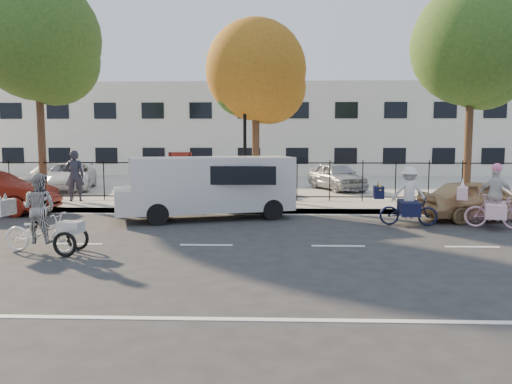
{
  "coord_description": "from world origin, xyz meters",
  "views": [
    {
      "loc": [
        1.53,
        -11.14,
        2.4
      ],
      "look_at": [
        1.1,
        1.2,
        1.1
      ],
      "focal_mm": 35.0,
      "sensor_mm": 36.0,
      "label": 1
    }
  ],
  "objects_px": {
    "zebra_trike": "(40,222)",
    "lot_car_d": "(337,176)",
    "gold_sedan": "(480,200)",
    "pedestrian": "(75,176)",
    "white_van": "(208,185)",
    "lamppost": "(245,120)",
    "bull_bike": "(408,202)",
    "lot_car_a": "(54,176)",
    "lot_car_c": "(235,176)",
    "lot_car_b": "(69,176)",
    "unicorn_bike": "(494,204)"
  },
  "relations": [
    {
      "from": "zebra_trike",
      "to": "lot_car_d",
      "type": "xyz_separation_m",
      "value": [
        7.8,
        12.06,
        0.12
      ]
    },
    {
      "from": "gold_sedan",
      "to": "pedestrian",
      "type": "relative_size",
      "value": 1.93
    },
    {
      "from": "gold_sedan",
      "to": "pedestrian",
      "type": "distance_m",
      "value": 13.77
    },
    {
      "from": "zebra_trike",
      "to": "white_van",
      "type": "bearing_deg",
      "value": -24.72
    },
    {
      "from": "lamppost",
      "to": "lot_car_d",
      "type": "height_order",
      "value": "lamppost"
    },
    {
      "from": "zebra_trike",
      "to": "bull_bike",
      "type": "bearing_deg",
      "value": -59.6
    },
    {
      "from": "lot_car_a",
      "to": "lot_car_d",
      "type": "bearing_deg",
      "value": 13.57
    },
    {
      "from": "bull_bike",
      "to": "pedestrian",
      "type": "relative_size",
      "value": 0.97
    },
    {
      "from": "lot_car_a",
      "to": "lot_car_c",
      "type": "distance_m",
      "value": 8.37
    },
    {
      "from": "zebra_trike",
      "to": "gold_sedan",
      "type": "xyz_separation_m",
      "value": [
        11.12,
        4.63,
        -0.04
      ]
    },
    {
      "from": "lot_car_b",
      "to": "unicorn_bike",
      "type": "bearing_deg",
      "value": -43.13
    },
    {
      "from": "zebra_trike",
      "to": "lot_car_c",
      "type": "bearing_deg",
      "value": -9.61
    },
    {
      "from": "lamppost",
      "to": "zebra_trike",
      "type": "relative_size",
      "value": 2.17
    },
    {
      "from": "lot_car_d",
      "to": "zebra_trike",
      "type": "bearing_deg",
      "value": -142.97
    },
    {
      "from": "gold_sedan",
      "to": "lot_car_a",
      "type": "relative_size",
      "value": 0.86
    },
    {
      "from": "zebra_trike",
      "to": "pedestrian",
      "type": "xyz_separation_m",
      "value": [
        -2.31,
        7.63,
        0.43
      ]
    },
    {
      "from": "zebra_trike",
      "to": "gold_sedan",
      "type": "height_order",
      "value": "zebra_trike"
    },
    {
      "from": "lamppost",
      "to": "lot_car_a",
      "type": "xyz_separation_m",
      "value": [
        -8.9,
        4.18,
        -2.36
      ]
    },
    {
      "from": "lamppost",
      "to": "unicorn_bike",
      "type": "bearing_deg",
      "value": -32.01
    },
    {
      "from": "lamppost",
      "to": "zebra_trike",
      "type": "bearing_deg",
      "value": -117.26
    },
    {
      "from": "zebra_trike",
      "to": "pedestrian",
      "type": "height_order",
      "value": "pedestrian"
    },
    {
      "from": "zebra_trike",
      "to": "unicorn_bike",
      "type": "relative_size",
      "value": 1.11
    },
    {
      "from": "white_van",
      "to": "lot_car_c",
      "type": "bearing_deg",
      "value": 68.73
    },
    {
      "from": "gold_sedan",
      "to": "lot_car_c",
      "type": "xyz_separation_m",
      "value": [
        -7.77,
        6.18,
        0.25
      ]
    },
    {
      "from": "lot_car_a",
      "to": "lot_car_c",
      "type": "xyz_separation_m",
      "value": [
        8.31,
        -1.0,
        0.11
      ]
    },
    {
      "from": "unicorn_bike",
      "to": "zebra_trike",
      "type": "bearing_deg",
      "value": 127.31
    },
    {
      "from": "lot_car_c",
      "to": "unicorn_bike",
      "type": "bearing_deg",
      "value": -63.6
    },
    {
      "from": "lamppost",
      "to": "white_van",
      "type": "distance_m",
      "value": 3.71
    },
    {
      "from": "lot_car_b",
      "to": "lot_car_d",
      "type": "relative_size",
      "value": 1.2
    },
    {
      "from": "lamppost",
      "to": "lot_car_a",
      "type": "distance_m",
      "value": 10.11
    },
    {
      "from": "zebra_trike",
      "to": "lot_car_d",
      "type": "distance_m",
      "value": 14.36
    },
    {
      "from": "lamppost",
      "to": "lot_car_a",
      "type": "height_order",
      "value": "lamppost"
    },
    {
      "from": "lamppost",
      "to": "bull_bike",
      "type": "xyz_separation_m",
      "value": [
        4.79,
        -3.96,
        -2.45
      ]
    },
    {
      "from": "zebra_trike",
      "to": "pedestrian",
      "type": "bearing_deg",
      "value": 24.41
    },
    {
      "from": "lot_car_c",
      "to": "lamppost",
      "type": "bearing_deg",
      "value": -98.2
    },
    {
      "from": "white_van",
      "to": "lot_car_b",
      "type": "xyz_separation_m",
      "value": [
        -7.21,
        7.01,
        -0.28
      ]
    },
    {
      "from": "pedestrian",
      "to": "lot_car_b",
      "type": "relative_size",
      "value": 0.43
    },
    {
      "from": "bull_bike",
      "to": "lot_car_b",
      "type": "height_order",
      "value": "bull_bike"
    },
    {
      "from": "gold_sedan",
      "to": "lot_car_d",
      "type": "relative_size",
      "value": 0.99
    },
    {
      "from": "unicorn_bike",
      "to": "bull_bike",
      "type": "relative_size",
      "value": 0.99
    },
    {
      "from": "pedestrian",
      "to": "lot_car_a",
      "type": "distance_m",
      "value": 4.97
    },
    {
      "from": "bull_bike",
      "to": "white_van",
      "type": "relative_size",
      "value": 0.32
    },
    {
      "from": "gold_sedan",
      "to": "lot_car_b",
      "type": "bearing_deg",
      "value": 54.92
    },
    {
      "from": "lot_car_d",
      "to": "lot_car_b",
      "type": "bearing_deg",
      "value": 161.49
    },
    {
      "from": "bull_bike",
      "to": "lot_car_d",
      "type": "bearing_deg",
      "value": 13.57
    },
    {
      "from": "pedestrian",
      "to": "lot_car_d",
      "type": "bearing_deg",
      "value": -172.66
    },
    {
      "from": "lamppost",
      "to": "pedestrian",
      "type": "relative_size",
      "value": 2.32
    },
    {
      "from": "lot_car_a",
      "to": "lot_car_c",
      "type": "bearing_deg",
      "value": 5.63
    },
    {
      "from": "white_van",
      "to": "lot_car_a",
      "type": "xyz_separation_m",
      "value": [
        -7.95,
        7.1,
        -0.28
      ]
    },
    {
      "from": "gold_sedan",
      "to": "lot_car_a",
      "type": "bearing_deg",
      "value": 55.66
    }
  ]
}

